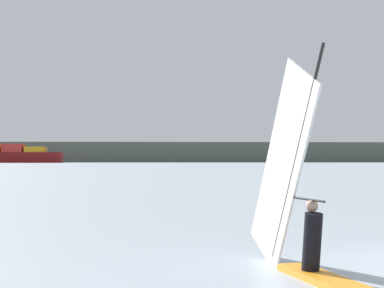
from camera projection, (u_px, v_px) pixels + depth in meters
windsurfer at (299, 210)px, 10.79m from camera, size 2.05×4.13×4.33m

